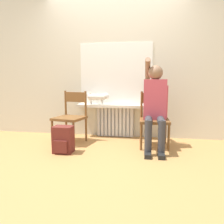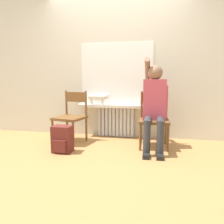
# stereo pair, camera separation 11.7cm
# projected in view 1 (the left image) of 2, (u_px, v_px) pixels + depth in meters

# --- Properties ---
(ground_plane) EXTENTS (12.00, 12.00, 0.00)m
(ground_plane) POSITION_uv_depth(u_px,v_px,m) (103.00, 158.00, 2.93)
(ground_plane) COLOR #B27F47
(wall_with_window) EXTENTS (7.00, 0.06, 2.70)m
(wall_with_window) POSITION_uv_depth(u_px,v_px,m) (116.00, 62.00, 3.93)
(wall_with_window) COLOR beige
(wall_with_window) RESTS_ON ground_plane
(radiator) EXTENTS (0.67, 0.08, 0.55)m
(radiator) POSITION_uv_depth(u_px,v_px,m) (115.00, 122.00, 4.01)
(radiator) COLOR silver
(radiator) RESTS_ON ground_plane
(windowsill) EXTENTS (1.35, 0.22, 0.05)m
(windowsill) POSITION_uv_depth(u_px,v_px,m) (115.00, 106.00, 3.91)
(windowsill) COLOR silver
(windowsill) RESTS_ON radiator
(window_glass) EXTENTS (1.30, 0.01, 1.09)m
(window_glass) POSITION_uv_depth(u_px,v_px,m) (116.00, 74.00, 3.93)
(window_glass) COLOR white
(window_glass) RESTS_ON windowsill
(chair_left) EXTENTS (0.53, 0.53, 0.85)m
(chair_left) POSITION_uv_depth(u_px,v_px,m) (71.00, 116.00, 3.62)
(chair_left) COLOR brown
(chair_left) RESTS_ON ground_plane
(chair_right) EXTENTS (0.46, 0.46, 0.85)m
(chair_right) POSITION_uv_depth(u_px,v_px,m) (154.00, 118.00, 3.41)
(chair_right) COLOR brown
(chair_right) RESTS_ON ground_plane
(person) EXTENTS (0.36, 1.00, 1.37)m
(person) POSITION_uv_depth(u_px,v_px,m) (155.00, 103.00, 3.26)
(person) COLOR #333338
(person) RESTS_ON ground_plane
(cat) EXTENTS (0.52, 0.11, 0.22)m
(cat) POSITION_uv_depth(u_px,v_px,m) (99.00, 97.00, 3.91)
(cat) COLOR silver
(cat) RESTS_ON windowsill
(backpack) EXTENTS (0.27, 0.23, 0.39)m
(backpack) POSITION_uv_depth(u_px,v_px,m) (63.00, 140.00, 3.12)
(backpack) COLOR maroon
(backpack) RESTS_ON ground_plane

